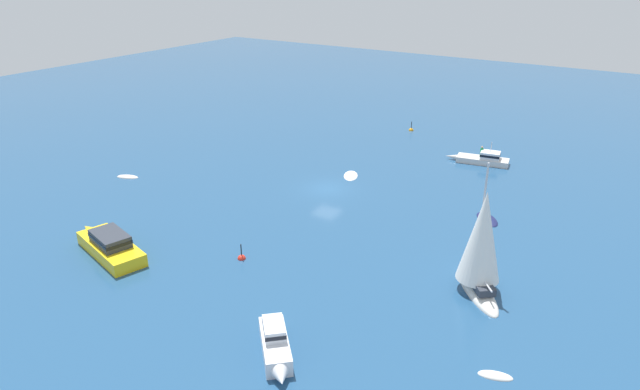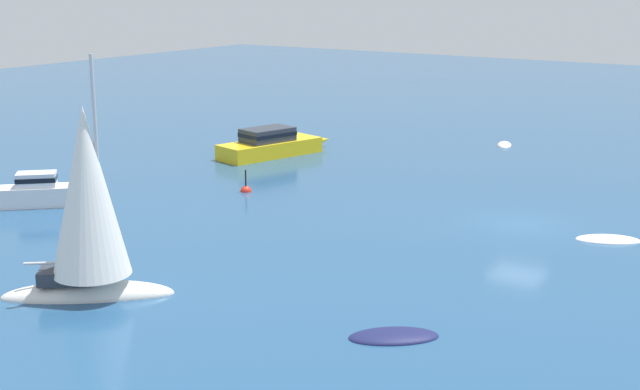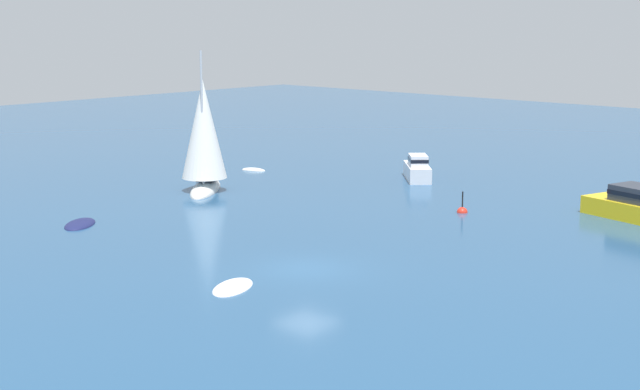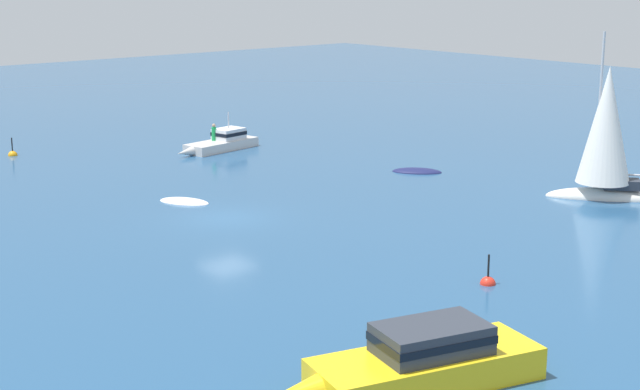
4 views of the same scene
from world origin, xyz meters
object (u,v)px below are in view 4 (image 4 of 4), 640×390
object	(u,v)px
cabin_cruiser	(419,362)
rib	(417,172)
yacht	(606,139)
powerboat_1	(222,142)
skiff	(184,202)
channel_buoy	(13,155)
mooring_buoy	(488,284)

from	to	relation	value
cabin_cruiser	rib	size ratio (longest dim) A/B	2.72
yacht	powerboat_1	world-z (taller)	yacht
skiff	channel_buoy	distance (m)	18.24
rib	skiff	world-z (taller)	rib
rib	skiff	distance (m)	15.01
powerboat_1	mooring_buoy	size ratio (longest dim) A/B	4.51
powerboat_1	skiff	bearing A→B (deg)	37.43
skiff	powerboat_1	distance (m)	14.87
skiff	powerboat_1	size ratio (longest dim) A/B	0.47
cabin_cruiser	powerboat_1	bearing A→B (deg)	-101.14
yacht	skiff	distance (m)	22.43
rib	powerboat_1	world-z (taller)	powerboat_1
yacht	rib	size ratio (longest dim) A/B	2.91
cabin_cruiser	mooring_buoy	distance (m)	9.96
channel_buoy	cabin_cruiser	bearing A→B (deg)	82.43
rib	mooring_buoy	distance (m)	20.94
rib	mooring_buoy	bearing A→B (deg)	-78.24
yacht	channel_buoy	distance (m)	37.25
powerboat_1	channel_buoy	distance (m)	13.65
cabin_cruiser	powerboat_1	distance (m)	38.63
powerboat_1	channel_buoy	bearing A→B (deg)	-42.02
cabin_cruiser	channel_buoy	xyz separation A→B (m)	(-5.56, -41.83, -0.73)
rib	channel_buoy	world-z (taller)	channel_buoy
yacht	mooring_buoy	size ratio (longest dim) A/B	6.21
cabin_cruiser	channel_buoy	distance (m)	42.21
skiff	channel_buoy	bearing A→B (deg)	-21.77
cabin_cruiser	skiff	size ratio (longest dim) A/B	2.77
channel_buoy	mooring_buoy	world-z (taller)	mooring_buoy
rib	powerboat_1	xyz separation A→B (m)	(4.74, -13.62, 0.53)
yacht	rib	xyz separation A→B (m)	(2.69, -11.05, -3.17)
powerboat_1	channel_buoy	size ratio (longest dim) A/B	4.57
yacht	powerboat_1	xyz separation A→B (m)	(7.44, -24.67, -2.64)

